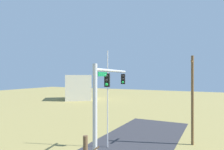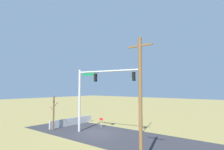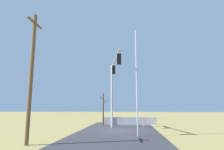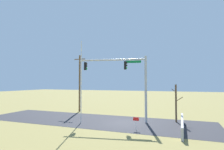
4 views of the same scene
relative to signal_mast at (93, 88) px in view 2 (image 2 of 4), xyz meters
The scene contains 9 objects.
ground_plane 5.37m from the signal_mast, 115.40° to the right, with size 160.00×160.00×0.00m, color olive.
road_surface 6.86m from the signal_mast, behind, with size 28.00×8.00×0.01m, color #2D2D33.
sidewalk_corner 6.13m from the signal_mast, ahead, with size 6.00×6.00×0.01m, color #B7B5AD.
retaining_fence 7.76m from the signal_mast, 16.14° to the right, with size 0.20×7.45×1.04m, color #A8A8AD.
signal_mast is the anchor object (origin of this frame).
flagpole 5.44m from the signal_mast, 153.29° to the right, with size 0.10×0.10×9.27m, color silver.
utility_pole 10.44m from the signal_mast, 152.65° to the left, with size 1.90×0.26×8.87m.
bare_tree 6.35m from the signal_mast, 19.67° to the left, with size 1.27×1.02×4.34m.
open_sign 5.77m from the signal_mast, 62.74° to the right, with size 0.56×0.04×1.22m.
Camera 2 is at (-15.60, 16.66, 5.33)m, focal length 30.21 mm.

